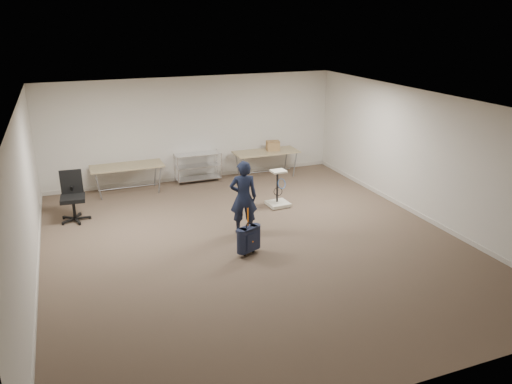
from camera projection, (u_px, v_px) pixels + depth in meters
name	position (u px, v px, depth m)	size (l,w,h in m)	color
ground	(253.00, 243.00, 9.98)	(9.00, 9.00, 0.00)	#4F3A30
room_shell	(231.00, 216.00, 11.17)	(8.00, 9.00, 9.00)	silver
folding_table_left	(127.00, 167.00, 12.57)	(1.80, 0.75, 0.73)	#907F58
folding_table_right	(266.00, 153.00, 13.87)	(1.80, 0.75, 0.73)	#907F58
wire_shelf	(198.00, 166.00, 13.52)	(1.22, 0.47, 0.80)	silver
person	(243.00, 197.00, 10.22)	(0.57, 0.37, 1.56)	black
suitcase	(249.00, 239.00, 9.40)	(0.39, 0.31, 0.94)	#151F2F
office_chair	(74.00, 206.00, 11.00)	(0.67, 0.67, 1.10)	black
equipment_cart	(278.00, 197.00, 11.83)	(0.51, 0.51, 0.89)	silver
cardboard_box	(273.00, 146.00, 13.93)	(0.35, 0.26, 0.26)	#A3704C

